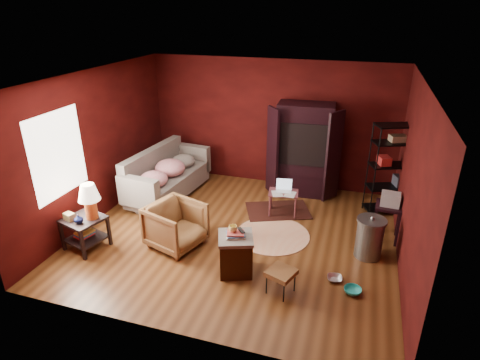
{
  "coord_description": "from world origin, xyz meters",
  "views": [
    {
      "loc": [
        1.92,
        -5.95,
        3.86
      ],
      "look_at": [
        0.0,
        0.2,
        1.0
      ],
      "focal_mm": 30.0,
      "sensor_mm": 36.0,
      "label": 1
    }
  ],
  "objects_px": {
    "laptop_desk": "(283,194)",
    "wire_shelving": "(394,166)",
    "sofa": "(167,180)",
    "hamper": "(236,253)",
    "armchair": "(176,224)",
    "side_table": "(87,210)",
    "tv_armoire": "(304,148)"
  },
  "relations": [
    {
      "from": "sofa",
      "to": "hamper",
      "type": "bearing_deg",
      "value": -140.39
    },
    {
      "from": "side_table",
      "to": "wire_shelving",
      "type": "height_order",
      "value": "wire_shelving"
    },
    {
      "from": "armchair",
      "to": "tv_armoire",
      "type": "relative_size",
      "value": 0.43
    },
    {
      "from": "sofa",
      "to": "wire_shelving",
      "type": "relative_size",
      "value": 1.03
    },
    {
      "from": "side_table",
      "to": "tv_armoire",
      "type": "height_order",
      "value": "tv_armoire"
    },
    {
      "from": "side_table",
      "to": "wire_shelving",
      "type": "relative_size",
      "value": 0.65
    },
    {
      "from": "side_table",
      "to": "tv_armoire",
      "type": "distance_m",
      "value": 4.47
    },
    {
      "from": "tv_armoire",
      "to": "wire_shelving",
      "type": "bearing_deg",
      "value": -15.5
    },
    {
      "from": "laptop_desk",
      "to": "wire_shelving",
      "type": "height_order",
      "value": "wire_shelving"
    },
    {
      "from": "side_table",
      "to": "laptop_desk",
      "type": "xyz_separation_m",
      "value": [
        2.88,
        2.13,
        -0.27
      ]
    },
    {
      "from": "sofa",
      "to": "tv_armoire",
      "type": "height_order",
      "value": "tv_armoire"
    },
    {
      "from": "wire_shelving",
      "to": "hamper",
      "type": "bearing_deg",
      "value": -151.58
    },
    {
      "from": "sofa",
      "to": "hamper",
      "type": "height_order",
      "value": "same"
    },
    {
      "from": "side_table",
      "to": "hamper",
      "type": "bearing_deg",
      "value": 1.8
    },
    {
      "from": "armchair",
      "to": "hamper",
      "type": "relative_size",
      "value": 1.17
    },
    {
      "from": "armchair",
      "to": "laptop_desk",
      "type": "distance_m",
      "value": 2.24
    },
    {
      "from": "tv_armoire",
      "to": "wire_shelving",
      "type": "xyz_separation_m",
      "value": [
        1.8,
        -0.38,
        -0.04
      ]
    },
    {
      "from": "armchair",
      "to": "side_table",
      "type": "height_order",
      "value": "side_table"
    },
    {
      "from": "side_table",
      "to": "tv_armoire",
      "type": "relative_size",
      "value": 0.59
    },
    {
      "from": "armchair",
      "to": "tv_armoire",
      "type": "distance_m",
      "value": 3.28
    },
    {
      "from": "hamper",
      "to": "wire_shelving",
      "type": "relative_size",
      "value": 0.4
    },
    {
      "from": "armchair",
      "to": "tv_armoire",
      "type": "bearing_deg",
      "value": -13.91
    },
    {
      "from": "laptop_desk",
      "to": "sofa",
      "type": "bearing_deg",
      "value": 170.08
    },
    {
      "from": "armchair",
      "to": "wire_shelving",
      "type": "height_order",
      "value": "wire_shelving"
    },
    {
      "from": "sofa",
      "to": "wire_shelving",
      "type": "distance_m",
      "value": 4.62
    },
    {
      "from": "armchair",
      "to": "wire_shelving",
      "type": "distance_m",
      "value": 4.27
    },
    {
      "from": "armchair",
      "to": "laptop_desk",
      "type": "bearing_deg",
      "value": -24.87
    },
    {
      "from": "sofa",
      "to": "armchair",
      "type": "height_order",
      "value": "armchair"
    },
    {
      "from": "laptop_desk",
      "to": "wire_shelving",
      "type": "relative_size",
      "value": 0.39
    },
    {
      "from": "armchair",
      "to": "side_table",
      "type": "relative_size",
      "value": 0.72
    },
    {
      "from": "hamper",
      "to": "laptop_desk",
      "type": "xyz_separation_m",
      "value": [
        0.32,
        2.05,
        0.1
      ]
    },
    {
      "from": "wire_shelving",
      "to": "side_table",
      "type": "bearing_deg",
      "value": -171.51
    }
  ]
}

